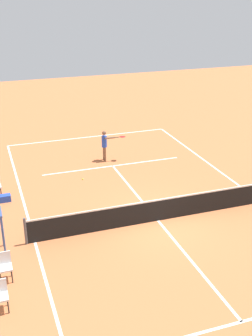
% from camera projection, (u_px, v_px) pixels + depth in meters
% --- Properties ---
extents(ground_plane, '(60.00, 60.00, 0.00)m').
position_uv_depth(ground_plane, '(158.00, 221.00, 17.62)').
color(ground_plane, '#C66B3D').
extents(court_lines, '(9.95, 22.13, 0.01)m').
position_uv_depth(court_lines, '(158.00, 220.00, 17.62)').
color(court_lines, white).
rests_on(court_lines, ground).
extents(tennis_net, '(10.55, 0.10, 1.07)m').
position_uv_depth(tennis_net, '(158.00, 210.00, 17.42)').
color(tennis_net, '#4C4C51').
rests_on(tennis_net, ground).
extents(player_serving, '(1.26, 0.61, 1.67)m').
position_uv_depth(player_serving, '(105.00, 143.00, 23.25)').
color(player_serving, brown).
rests_on(player_serving, ground).
extents(tennis_ball, '(0.07, 0.07, 0.07)m').
position_uv_depth(tennis_ball, '(83.00, 179.00, 21.28)').
color(tennis_ball, '#CCE033').
rests_on(tennis_ball, ground).
extents(courtside_chair_near, '(0.44, 0.46, 0.95)m').
position_uv_depth(courtside_chair_near, '(0.00, 294.00, 12.63)').
color(courtside_chair_near, '#262626').
rests_on(courtside_chair_near, ground).
extents(courtside_chair_far, '(0.44, 0.46, 0.95)m').
position_uv_depth(courtside_chair_far, '(5.00, 265.00, 13.93)').
color(courtside_chair_far, '#262626').
rests_on(courtside_chair_far, ground).
extents(equipment_bag, '(0.76, 0.32, 0.30)m').
position_uv_depth(equipment_bag, '(2.00, 199.00, 19.09)').
color(equipment_bag, '#2647B7').
rests_on(equipment_bag, ground).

